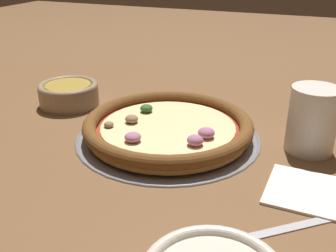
% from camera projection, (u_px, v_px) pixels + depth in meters
% --- Properties ---
extents(ground_plane, '(3.00, 3.00, 0.00)m').
position_uv_depth(ground_plane, '(168.00, 137.00, 0.69)').
color(ground_plane, brown).
extents(pizza_tray, '(0.32, 0.32, 0.01)m').
position_uv_depth(pizza_tray, '(168.00, 136.00, 0.69)').
color(pizza_tray, gray).
rests_on(pizza_tray, ground_plane).
extents(pizza, '(0.30, 0.30, 0.03)m').
position_uv_depth(pizza, '(168.00, 126.00, 0.68)').
color(pizza, tan).
rests_on(pizza, pizza_tray).
extents(bowl_near, '(0.12, 0.12, 0.05)m').
position_uv_depth(bowl_near, '(69.00, 93.00, 0.83)').
color(bowl_near, '#9E8466').
rests_on(bowl_near, ground_plane).
extents(drinking_cup, '(0.08, 0.08, 0.11)m').
position_uv_depth(drinking_cup, '(312.00, 120.00, 0.63)').
color(drinking_cup, silver).
rests_on(drinking_cup, ground_plane).
extents(napkin, '(0.13, 0.11, 0.01)m').
position_uv_depth(napkin, '(317.00, 192.00, 0.53)').
color(napkin, white).
rests_on(napkin, ground_plane).
extents(fork, '(0.15, 0.13, 0.00)m').
position_uv_depth(fork, '(325.00, 219.00, 0.48)').
color(fork, '#B7B7BC').
rests_on(fork, ground_plane).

